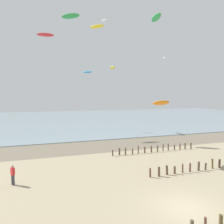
{
  "coord_description": "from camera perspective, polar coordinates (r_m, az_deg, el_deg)",
  "views": [
    {
      "loc": [
        -8.94,
        -11.2,
        7.5
      ],
      "look_at": [
        -1.9,
        10.12,
        5.77
      ],
      "focal_mm": 33.64,
      "sensor_mm": 36.0,
      "label": 1
    }
  ],
  "objects": [
    {
      "name": "ground_plane",
      "position": [
        16.18,
        19.59,
        -23.47
      ],
      "size": [
        160.0,
        160.0,
        0.0
      ],
      "primitive_type": "plane",
      "color": "tan"
    },
    {
      "name": "wet_sand_strip",
      "position": [
        32.07,
        -1.59,
        -9.11
      ],
      "size": [
        120.0,
        7.62,
        0.01
      ],
      "primitive_type": "cube",
      "color": "#7A6D59",
      "rests_on": "ground"
    },
    {
      "name": "sea",
      "position": [
        69.67,
        -10.8,
        -1.81
      ],
      "size": [
        160.0,
        70.0,
        0.1
      ],
      "primitive_type": "cube",
      "color": "#7F939E",
      "rests_on": "ground"
    },
    {
      "name": "groyne_near",
      "position": [
        22.77,
        20.53,
        -13.94
      ],
      "size": [
        9.25,
        0.34,
        1.03
      ],
      "color": "brown",
      "rests_on": "ground"
    },
    {
      "name": "groyne_mid",
      "position": [
        28.95,
        11.29,
        -9.81
      ],
      "size": [
        11.89,
        0.35,
        1.01
      ],
      "color": "brown",
      "rests_on": "ground"
    },
    {
      "name": "person_nearest_camera",
      "position": [
        20.18,
        -25.37,
        -15.06
      ],
      "size": [
        0.38,
        0.49,
        1.71
      ],
      "color": "#383842",
      "rests_on": "ground"
    },
    {
      "name": "kite_aloft_0",
      "position": [
        57.25,
        13.97,
        14.07
      ],
      "size": [
        1.32,
        2.29,
        0.45
      ],
      "primitive_type": "ellipsoid",
      "rotation": [
        -0.15,
        0.0,
        1.29
      ],
      "color": "white"
    },
    {
      "name": "kite_aloft_1",
      "position": [
        24.44,
        13.26,
        2.45
      ],
      "size": [
        3.12,
        2.11,
        0.79
      ],
      "primitive_type": "ellipsoid",
      "rotation": [
        -0.39,
        0.0,
        0.4
      ],
      "color": "orange"
    },
    {
      "name": "kite_aloft_2",
      "position": [
        26.12,
        -4.11,
        22.18
      ],
      "size": [
        1.76,
        1.68,
        0.43
      ],
      "primitive_type": "ellipsoid",
      "rotation": [
        -0.26,
        0.0,
        5.55
      ],
      "color": "yellow"
    },
    {
      "name": "kite_aloft_3",
      "position": [
        46.29,
        -6.68,
        10.74
      ],
      "size": [
        2.14,
        1.61,
        0.59
      ],
      "primitive_type": "ellipsoid",
      "rotation": [
        -0.49,
        0.0,
        2.64
      ],
      "color": "#2384D1"
    },
    {
      "name": "kite_aloft_4",
      "position": [
        39.73,
        -11.23,
        24.21
      ],
      "size": [
        3.42,
        2.86,
        0.97
      ],
      "primitive_type": "ellipsoid",
      "rotation": [
        -0.48,
        0.0,
        5.69
      ],
      "color": "green"
    },
    {
      "name": "kite_aloft_5",
      "position": [
        36.07,
        11.92,
        23.8
      ],
      "size": [
        1.96,
        3.7,
        0.63
      ],
      "primitive_type": "ellipsoid",
      "rotation": [
        0.05,
        0.0,
        1.33
      ],
      "color": "green"
    },
    {
      "name": "kite_aloft_6",
      "position": [
        42.15,
        -2.16,
        23.56
      ],
      "size": [
        1.22,
        1.92,
        0.45
      ],
      "primitive_type": "ellipsoid",
      "rotation": [
        0.3,
        0.0,
        1.92
      ],
      "color": "white"
    },
    {
      "name": "kite_aloft_7",
      "position": [
        42.99,
        -17.65,
        19.37
      ],
      "size": [
        3.17,
        1.32,
        0.75
      ],
      "primitive_type": "ellipsoid",
      "rotation": [
        0.28,
        0.0,
        3.07
      ],
      "color": "red"
    },
    {
      "name": "kite_aloft_8",
      "position": [
        45.42,
        0.14,
        11.92
      ],
      "size": [
        1.5,
        3.16,
        0.68
      ],
      "primitive_type": "ellipsoid",
      "rotation": [
        -0.21,
        0.0,
        4.56
      ],
      "color": "yellow"
    }
  ]
}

